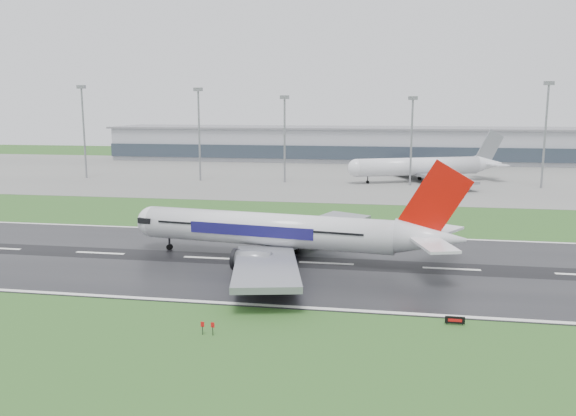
# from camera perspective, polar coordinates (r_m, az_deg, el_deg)

# --- Properties ---
(ground) EXTENTS (520.00, 520.00, 0.00)m
(ground) POSITION_cam_1_polar(r_m,az_deg,el_deg) (96.50, 3.77, -5.47)
(ground) COLOR #254F1D
(ground) RESTS_ON ground
(runway) EXTENTS (400.00, 45.00, 0.10)m
(runway) POSITION_cam_1_polar(r_m,az_deg,el_deg) (96.49, 3.77, -5.44)
(runway) COLOR black
(runway) RESTS_ON ground
(apron) EXTENTS (400.00, 130.00, 0.08)m
(apron) POSITION_cam_1_polar(r_m,az_deg,el_deg) (219.25, 7.19, 3.19)
(apron) COLOR slate
(apron) RESTS_ON ground
(terminal) EXTENTS (240.00, 36.00, 15.00)m
(terminal) POSITION_cam_1_polar(r_m,az_deg,el_deg) (278.30, 7.79, 6.15)
(terminal) COLOR #93969E
(terminal) RESTS_ON ground
(main_airliner) EXTENTS (63.76, 61.45, 16.78)m
(main_airliner) POSITION_cam_1_polar(r_m,az_deg,el_deg) (96.59, 0.10, -0.26)
(main_airliner) COLOR silver
(main_airliner) RESTS_ON runway
(parked_airliner) EXTENTS (74.13, 72.02, 16.93)m
(parked_airliner) POSITION_cam_1_polar(r_m,az_deg,el_deg) (203.56, 13.25, 4.90)
(parked_airliner) COLOR silver
(parked_airliner) RESTS_ON apron
(runway_sign) EXTENTS (2.30, 0.30, 1.04)m
(runway_sign) POSITION_cam_1_polar(r_m,az_deg,el_deg) (73.10, 16.02, -10.55)
(runway_sign) COLOR black
(runway_sign) RESTS_ON ground
(floodmast_0) EXTENTS (0.64, 0.64, 31.57)m
(floodmast_0) POSITION_cam_1_polar(r_m,az_deg,el_deg) (220.20, -19.34, 6.86)
(floodmast_0) COLOR gray
(floodmast_0) RESTS_ON ground
(floodmast_1) EXTENTS (0.64, 0.64, 30.50)m
(floodmast_1) POSITION_cam_1_polar(r_m,az_deg,el_deg) (203.10, -8.68, 6.93)
(floodmast_1) COLOR gray
(floodmast_1) RESTS_ON ground
(floodmast_2) EXTENTS (0.64, 0.64, 27.84)m
(floodmast_2) POSITION_cam_1_polar(r_m,az_deg,el_deg) (195.89, -0.34, 6.55)
(floodmast_2) COLOR gray
(floodmast_2) RESTS_ON ground
(floodmast_3) EXTENTS (0.64, 0.64, 27.45)m
(floodmast_3) POSITION_cam_1_polar(r_m,az_deg,el_deg) (193.06, 11.98, 6.22)
(floodmast_3) COLOR gray
(floodmast_3) RESTS_ON ground
(floodmast_4) EXTENTS (0.64, 0.64, 31.87)m
(floodmast_4) POSITION_cam_1_polar(r_m,az_deg,el_deg) (198.69, 23.85, 6.33)
(floodmast_4) COLOR gray
(floodmast_4) RESTS_ON ground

